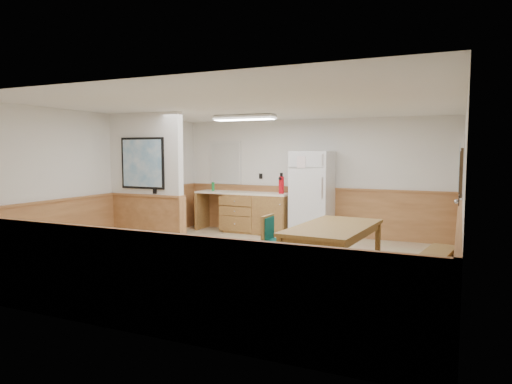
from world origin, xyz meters
The scene contains 20 objects.
ground centered at (0.00, 0.00, 0.00)m, with size 6.00×6.00×0.00m, color tan.
ceiling centered at (0.00, 0.00, 2.50)m, with size 6.00×6.00×0.02m, color white.
back_wall centered at (0.00, 3.00, 1.25)m, with size 6.00×0.02×2.50m, color white.
right_wall centered at (3.00, 0.00, 1.25)m, with size 0.02×6.00×2.50m, color white.
left_wall centered at (-3.00, 0.00, 1.25)m, with size 0.02×6.00×2.50m, color white.
wainscot_back centered at (0.00, 2.98, 0.50)m, with size 6.00×0.04×1.00m, color #BB814B.
wainscot_right centered at (2.98, 0.00, 0.50)m, with size 0.04×6.00×1.00m, color #BB814B.
wainscot_left centered at (-2.98, 0.00, 0.50)m, with size 0.04×6.00×1.00m, color #BB814B.
partition_wall centered at (-2.25, 0.19, 1.23)m, with size 1.50×0.20×2.50m.
kitchen_counter centered at (-1.21, 2.68, 0.46)m, with size 2.20×0.61×1.00m.
exterior_door centered at (2.96, 1.90, 1.05)m, with size 0.07×1.02×2.15m.
kitchen_window centered at (-2.10, 2.98, 1.55)m, with size 0.80×0.04×1.00m.
wall_painting centered at (2.97, -0.30, 1.55)m, with size 0.04×0.50×0.60m.
fluorescent_fixture centered at (-0.80, 1.30, 2.45)m, with size 1.20×0.30×0.09m.
refrigerator centered at (0.13, 2.63, 0.91)m, with size 0.82×0.73×1.82m.
dining_table centered at (1.33, -0.17, 0.66)m, with size 1.10×1.99×0.75m.
dining_bench centered at (2.67, -0.12, 0.34)m, with size 0.58×1.61×0.45m.
dining_chair centered at (0.41, -0.22, 0.50)m, with size 0.55×0.40×0.85m.
fire_extinguisher centered at (-0.57, 2.66, 1.10)m, with size 0.14×0.14×0.45m.
soap_bottle centered at (-2.26, 2.65, 1.00)m, with size 0.06×0.06×0.20m, color #1A8F3B.
Camera 1 is at (2.97, -6.51, 1.81)m, focal length 32.00 mm.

